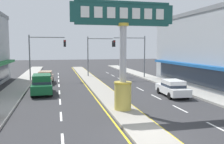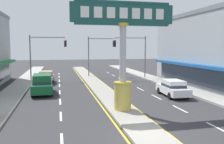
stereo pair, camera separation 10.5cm
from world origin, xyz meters
name	(u,v)px [view 1 (the left image)]	position (x,y,z in m)	size (l,w,h in m)	color
ground_plane	(149,137)	(0.00, 0.00, 0.00)	(160.00, 160.00, 0.00)	#303033
median_strip	(95,84)	(0.00, 18.00, 0.07)	(2.05, 52.00, 0.14)	gray
sidewalk_left	(16,89)	(-8.84, 16.00, 0.09)	(2.43, 60.00, 0.18)	#9E9B93
sidewalk_right	(168,84)	(8.84, 16.00, 0.09)	(2.43, 60.00, 0.18)	#9E9B93
lane_markings	(97,86)	(0.00, 16.65, 0.00)	(8.79, 52.00, 0.01)	silver
district_sign	(123,53)	(0.00, 5.08, 4.14)	(7.25, 1.26, 7.54)	gold
traffic_light_left_side	(43,50)	(-6.26, 22.50, 4.25)	(4.86, 0.46, 6.20)	slate
traffic_light_right_side	(133,50)	(6.26, 22.07, 4.25)	(4.86, 0.46, 6.20)	slate
traffic_light_median_far	(98,50)	(1.69, 25.82, 4.19)	(4.20, 0.46, 6.20)	slate
sedan_near_right_lane	(45,77)	(-5.97, 20.30, 0.79)	(1.99, 4.38, 1.53)	tan
suv_far_right_lane	(42,84)	(-5.98, 13.09, 0.98)	(2.09, 4.66, 1.90)	#14562D
sedan_near_left_lane	(173,88)	(5.97, 9.20, 0.79)	(2.02, 4.39, 1.53)	white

